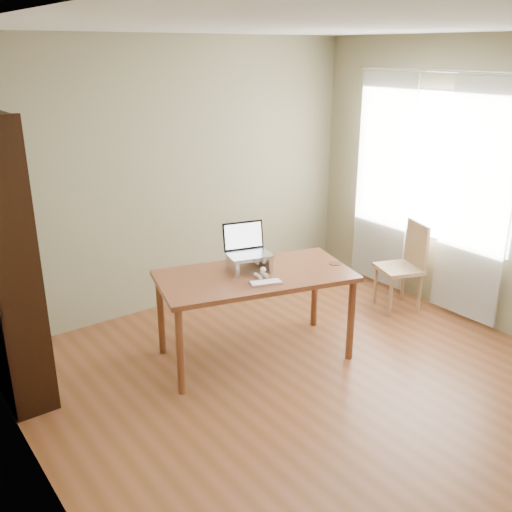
{
  "coord_description": "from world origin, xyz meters",
  "views": [
    {
      "loc": [
        -2.64,
        -2.58,
        2.47
      ],
      "look_at": [
        -0.1,
        0.85,
        0.91
      ],
      "focal_mm": 40.0,
      "sensor_mm": 36.0,
      "label": 1
    }
  ],
  "objects_px": {
    "cat": "(249,262)",
    "laptop": "(245,247)",
    "desk": "(255,283)",
    "chair": "(404,262)",
    "bookshelf": "(3,260)",
    "keyboard": "(266,283)"
  },
  "relations": [
    {
      "from": "bookshelf",
      "to": "keyboard",
      "type": "height_order",
      "value": "bookshelf"
    },
    {
      "from": "desk",
      "to": "bookshelf",
      "type": "bearing_deg",
      "value": 174.05
    },
    {
      "from": "laptop",
      "to": "desk",
      "type": "bearing_deg",
      "value": -74.73
    },
    {
      "from": "desk",
      "to": "keyboard",
      "type": "distance_m",
      "value": 0.25
    },
    {
      "from": "cat",
      "to": "laptop",
      "type": "bearing_deg",
      "value": 124.44
    },
    {
      "from": "desk",
      "to": "chair",
      "type": "height_order",
      "value": "chair"
    },
    {
      "from": "bookshelf",
      "to": "desk",
      "type": "distance_m",
      "value": 1.9
    },
    {
      "from": "desk",
      "to": "laptop",
      "type": "height_order",
      "value": "laptop"
    },
    {
      "from": "desk",
      "to": "chair",
      "type": "xyz_separation_m",
      "value": [
        1.78,
        -0.07,
        -0.19
      ]
    },
    {
      "from": "bookshelf",
      "to": "cat",
      "type": "bearing_deg",
      "value": -17.83
    },
    {
      "from": "bookshelf",
      "to": "chair",
      "type": "height_order",
      "value": "bookshelf"
    },
    {
      "from": "laptop",
      "to": "cat",
      "type": "relative_size",
      "value": 0.83
    },
    {
      "from": "desk",
      "to": "cat",
      "type": "distance_m",
      "value": 0.19
    },
    {
      "from": "desk",
      "to": "chair",
      "type": "distance_m",
      "value": 1.79
    },
    {
      "from": "keyboard",
      "to": "cat",
      "type": "distance_m",
      "value": 0.34
    },
    {
      "from": "cat",
      "to": "chair",
      "type": "relative_size",
      "value": 0.55
    },
    {
      "from": "desk",
      "to": "laptop",
      "type": "xyz_separation_m",
      "value": [
        -0.0,
        0.14,
        0.28
      ]
    },
    {
      "from": "laptop",
      "to": "keyboard",
      "type": "bearing_deg",
      "value": -84.11
    },
    {
      "from": "laptop",
      "to": "chair",
      "type": "distance_m",
      "value": 1.86
    },
    {
      "from": "chair",
      "to": "bookshelf",
      "type": "bearing_deg",
      "value": -171.61
    },
    {
      "from": "keyboard",
      "to": "cat",
      "type": "relative_size",
      "value": 0.57
    },
    {
      "from": "bookshelf",
      "to": "cat",
      "type": "distance_m",
      "value": 1.86
    }
  ]
}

